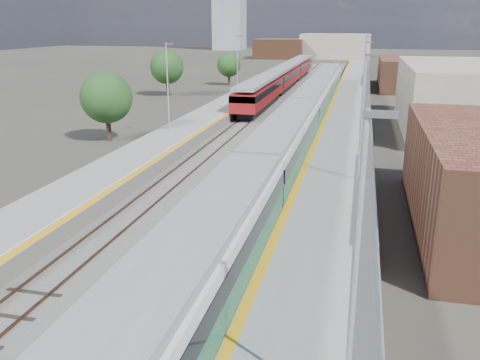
% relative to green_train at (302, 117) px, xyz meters
% --- Properties ---
extents(ground, '(320.00, 320.00, 0.00)m').
position_rel_green_train_xyz_m(ground, '(-1.50, 14.03, -2.26)').
color(ground, '#47443A').
rests_on(ground, ground).
extents(ballast_bed, '(10.50, 155.00, 0.06)m').
position_rel_green_train_xyz_m(ballast_bed, '(-3.75, 16.53, -2.23)').
color(ballast_bed, '#565451').
rests_on(ballast_bed, ground).
extents(tracks, '(8.96, 160.00, 0.17)m').
position_rel_green_train_xyz_m(tracks, '(-3.15, 18.21, -2.15)').
color(tracks, '#4C3323').
rests_on(tracks, ground).
extents(platform_right, '(4.70, 155.00, 8.52)m').
position_rel_green_train_xyz_m(platform_right, '(3.78, 16.52, -1.73)').
color(platform_right, slate).
rests_on(platform_right, ground).
extents(platform_left, '(4.30, 155.00, 8.52)m').
position_rel_green_train_xyz_m(platform_left, '(-10.55, 16.52, -1.74)').
color(platform_left, slate).
rests_on(platform_left, ground).
extents(buildings, '(72.00, 185.50, 40.00)m').
position_rel_green_train_xyz_m(buildings, '(-19.62, 102.63, 8.44)').
color(buildings, brown).
rests_on(buildings, ground).
extents(green_train, '(2.91, 81.12, 3.21)m').
position_rel_green_train_xyz_m(green_train, '(0.00, 0.00, 0.00)').
color(green_train, black).
rests_on(green_train, ground).
extents(red_train, '(2.85, 57.76, 3.59)m').
position_rel_green_train_xyz_m(red_train, '(-7.00, 35.52, -0.13)').
color(red_train, black).
rests_on(red_train, ground).
extents(tree_a, '(4.54, 4.54, 6.15)m').
position_rel_green_train_xyz_m(tree_a, '(-16.84, -3.62, 1.61)').
color(tree_a, '#382619').
rests_on(tree_a, ground).
extents(tree_b, '(4.78, 4.78, 6.48)m').
position_rel_green_train_xyz_m(tree_b, '(-22.40, 25.23, 1.82)').
color(tree_b, '#382619').
rests_on(tree_b, ground).
extents(tree_c, '(3.96, 3.96, 5.36)m').
position_rel_green_train_xyz_m(tree_c, '(-17.04, 39.83, 1.11)').
color(tree_c, '#382619').
rests_on(tree_c, ground).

